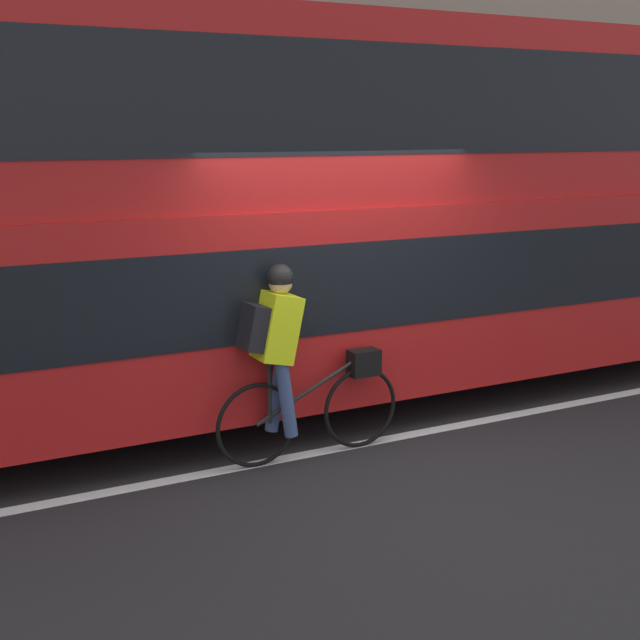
# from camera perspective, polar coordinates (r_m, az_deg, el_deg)

# --- Properties ---
(ground_plane) EXTENTS (80.00, 80.00, 0.00)m
(ground_plane) POSITION_cam_1_polar(r_m,az_deg,el_deg) (7.60, 2.21, -8.48)
(ground_plane) COLOR #232326
(road_center_line) EXTENTS (50.00, 0.14, 0.01)m
(road_center_line) POSITION_cam_1_polar(r_m,az_deg,el_deg) (7.72, 1.65, -8.11)
(road_center_line) COLOR silver
(road_center_line) RESTS_ON ground_plane
(sidewalk_curb) EXTENTS (60.00, 2.50, 0.13)m
(sidewalk_curb) POSITION_cam_1_polar(r_m,az_deg,el_deg) (12.21, -10.29, -0.38)
(sidewalk_curb) COLOR gray
(sidewalk_curb) RESTS_ON ground_plane
(building_facade) EXTENTS (60.00, 0.30, 6.37)m
(building_facade) POSITION_cam_1_polar(r_m,az_deg,el_deg) (13.28, -12.74, 14.08)
(building_facade) COLOR gray
(building_facade) RESTS_ON ground_plane
(bus) EXTENTS (9.46, 2.57, 3.64)m
(bus) POSITION_cam_1_polar(r_m,az_deg,el_deg) (8.88, 2.24, 7.95)
(bus) COLOR black
(bus) RESTS_ON ground_plane
(cyclist_on_bike) EXTENTS (1.67, 0.32, 1.64)m
(cyclist_on_bike) POSITION_cam_1_polar(r_m,az_deg,el_deg) (7.17, -1.89, -2.35)
(cyclist_on_bike) COLOR black
(cyclist_on_bike) RESTS_ON ground_plane
(street_sign_post) EXTENTS (0.36, 0.09, 2.47)m
(street_sign_post) POSITION_cam_1_polar(r_m,az_deg,el_deg) (13.27, 3.64, 7.10)
(street_sign_post) COLOR #59595B
(street_sign_post) RESTS_ON sidewalk_curb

